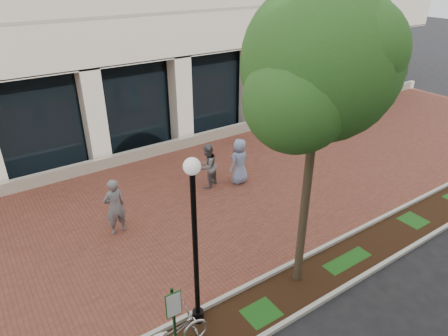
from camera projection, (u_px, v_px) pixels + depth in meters
ground at (200, 201)px, 14.64m from camera, size 120.00×120.00×0.00m
brick_plaza at (200, 201)px, 14.64m from camera, size 40.00×9.00×0.01m
planting_strip at (300, 286)px, 10.78m from camera, size 40.00×1.50×0.01m
curb_plaza_side at (281, 269)px, 11.30m from camera, size 40.00×0.12×0.12m
curb_street_side at (320, 302)px, 10.20m from camera, size 40.00×0.12×0.12m
parking_sign at (174, 318)px, 8.02m from camera, size 0.34×0.07×2.20m
lamppost at (195, 238)px, 8.62m from camera, size 0.36×0.36×4.41m
street_tree at (320, 73)px, 8.49m from camera, size 4.08×3.40×7.62m
locked_bicycle at (170, 336)px, 8.75m from camera, size 1.90×0.76×0.98m
pedestrian_left at (115, 207)px, 12.53m from camera, size 0.74×0.52×1.92m
pedestrian_mid at (208, 166)px, 15.19m from camera, size 1.08×0.99×1.79m
pedestrian_right at (239, 161)px, 15.49m from camera, size 1.02×0.79×1.84m
bollard at (305, 130)px, 19.49m from camera, size 0.12×0.12×1.02m
bike_rack_cluster at (322, 110)px, 22.15m from camera, size 3.52×1.86×1.04m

